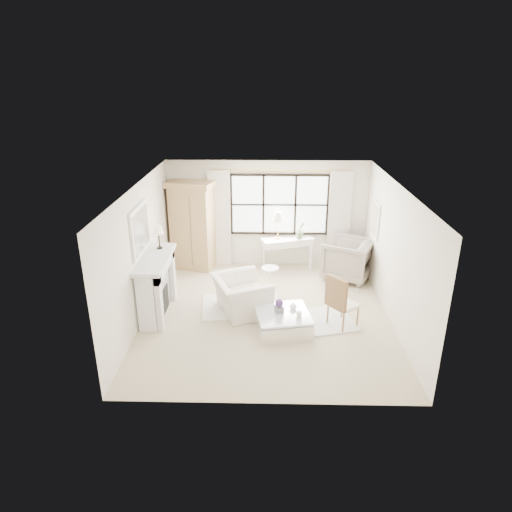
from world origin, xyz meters
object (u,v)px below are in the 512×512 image
(console_table, at_px, (287,253))
(club_armchair, at_px, (241,295))
(armoire, at_px, (193,225))
(coffee_table, at_px, (283,322))

(console_table, height_order, club_armchair, console_table)
(armoire, xyz_separation_m, console_table, (2.38, 0.00, -0.74))
(armoire, height_order, club_armchair, armoire)
(armoire, bearing_deg, coffee_table, -40.32)
(console_table, xyz_separation_m, club_armchair, (-1.04, -2.36, -0.02))
(console_table, bearing_deg, coffee_table, -111.70)
(armoire, distance_m, coffee_table, 3.89)
(console_table, xyz_separation_m, coffee_table, (-0.21, -3.08, -0.22))
(armoire, bearing_deg, club_armchair, -45.94)
(armoire, distance_m, console_table, 2.49)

